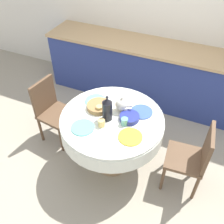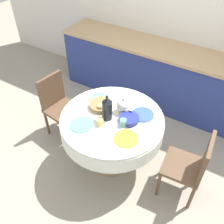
{
  "view_description": "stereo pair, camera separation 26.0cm",
  "coord_description": "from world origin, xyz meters",
  "px_view_note": "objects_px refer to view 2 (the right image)",
  "views": [
    {
      "loc": [
        0.78,
        -1.77,
        2.58
      ],
      "look_at": [
        0.0,
        0.0,
        0.85
      ],
      "focal_mm": 40.0,
      "sensor_mm": 36.0,
      "label": 1
    },
    {
      "loc": [
        1.01,
        -1.65,
        2.58
      ],
      "look_at": [
        0.0,
        0.0,
        0.85
      ],
      "focal_mm": 40.0,
      "sensor_mm": 36.0,
      "label": 2
    }
  ],
  "objects_px": {
    "coffee_carafe": "(107,109)",
    "teapot": "(123,105)",
    "chair_right": "(59,104)",
    "chair_left": "(191,165)"
  },
  "relations": [
    {
      "from": "coffee_carafe",
      "to": "teapot",
      "type": "relative_size",
      "value": 1.5
    },
    {
      "from": "chair_right",
      "to": "teapot",
      "type": "relative_size",
      "value": 4.32
    },
    {
      "from": "coffee_carafe",
      "to": "chair_left",
      "type": "bearing_deg",
      "value": 6.47
    },
    {
      "from": "chair_left",
      "to": "teapot",
      "type": "bearing_deg",
      "value": 80.16
    },
    {
      "from": "chair_left",
      "to": "teapot",
      "type": "relative_size",
      "value": 4.32
    },
    {
      "from": "chair_left",
      "to": "teapot",
      "type": "xyz_separation_m",
      "value": [
        -0.85,
        0.08,
        0.37
      ]
    },
    {
      "from": "chair_left",
      "to": "chair_right",
      "type": "height_order",
      "value": "same"
    },
    {
      "from": "chair_right",
      "to": "coffee_carafe",
      "type": "relative_size",
      "value": 2.88
    },
    {
      "from": "chair_left",
      "to": "coffee_carafe",
      "type": "bearing_deg",
      "value": 91.68
    },
    {
      "from": "coffee_carafe",
      "to": "teapot",
      "type": "height_order",
      "value": "coffee_carafe"
    }
  ]
}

